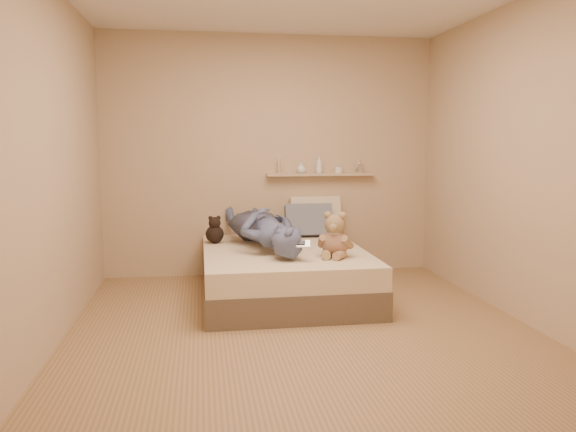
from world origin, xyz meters
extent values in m
plane|color=#9B7450|center=(0.00, 0.00, 0.00)|extent=(3.80, 3.80, 0.00)
plane|color=tan|center=(0.00, 1.90, 1.30)|extent=(3.60, 0.00, 3.60)
plane|color=tan|center=(0.00, -1.90, 1.30)|extent=(3.60, 0.00, 3.60)
plane|color=tan|center=(-1.80, 0.00, 1.30)|extent=(0.00, 3.80, 3.80)
plane|color=tan|center=(1.80, 0.00, 1.30)|extent=(0.00, 3.80, 3.80)
cube|color=brown|center=(0.00, 0.93, 0.12)|extent=(1.50, 1.90, 0.25)
cube|color=beige|center=(0.00, 0.93, 0.35)|extent=(1.48, 1.88, 0.20)
cube|color=silver|center=(0.05, 0.34, 0.60)|extent=(0.18, 0.11, 0.06)
cube|color=black|center=(0.05, 0.34, 0.62)|extent=(0.10, 0.06, 0.03)
sphere|color=#9D7056|center=(0.40, 0.50, 0.57)|extent=(0.25, 0.25, 0.25)
sphere|color=#8C714C|center=(0.39, 0.49, 0.74)|extent=(0.18, 0.18, 0.18)
sphere|color=#8F714E|center=(0.33, 0.51, 0.82)|extent=(0.07, 0.07, 0.07)
sphere|color=#957251|center=(0.45, 0.46, 0.82)|extent=(0.07, 0.07, 0.07)
sphere|color=olive|center=(0.36, 0.41, 0.72)|extent=(0.07, 0.07, 0.07)
cylinder|color=#8F664C|center=(0.28, 0.52, 0.59)|extent=(0.08, 0.16, 0.14)
cylinder|color=#92724D|center=(0.49, 0.43, 0.59)|extent=(0.15, 0.16, 0.14)
cylinder|color=#A38B57|center=(0.30, 0.43, 0.49)|extent=(0.11, 0.17, 0.08)
cylinder|color=#9D7954|center=(0.41, 0.38, 0.49)|extent=(0.16, 0.18, 0.08)
cylinder|color=#BCB5A1|center=(0.39, 0.49, 0.66)|extent=(0.17, 0.17, 0.02)
sphere|color=black|center=(-0.63, 1.35, 0.54)|extent=(0.18, 0.18, 0.18)
sphere|color=black|center=(-0.63, 1.34, 0.66)|extent=(0.12, 0.12, 0.12)
sphere|color=black|center=(-0.67, 1.34, 0.71)|extent=(0.04, 0.04, 0.04)
sphere|color=black|center=(-0.59, 1.34, 0.71)|extent=(0.04, 0.04, 0.04)
cube|color=beige|center=(0.48, 1.76, 0.65)|extent=(0.57, 0.31, 0.43)
cube|color=slate|center=(0.38, 1.62, 0.62)|extent=(0.51, 0.28, 0.37)
imported|color=#4A5875|center=(-0.18, 1.09, 0.64)|extent=(0.87, 1.69, 0.38)
cube|color=tan|center=(0.55, 1.84, 1.10)|extent=(1.20, 0.12, 0.03)
cylinder|color=silver|center=(0.09, 1.84, 1.19)|extent=(0.03, 0.03, 0.16)
imported|color=white|center=(0.33, 1.84, 1.18)|extent=(0.10, 0.10, 0.12)
imported|color=white|center=(0.53, 1.84, 1.21)|extent=(0.10, 0.10, 0.19)
cylinder|color=white|center=(0.75, 1.84, 1.15)|extent=(0.08, 0.08, 0.07)
imported|color=white|center=(0.99, 1.84, 1.19)|extent=(0.09, 0.09, 0.14)
camera|label=1|loc=(-0.76, -4.21, 1.44)|focal=35.00mm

